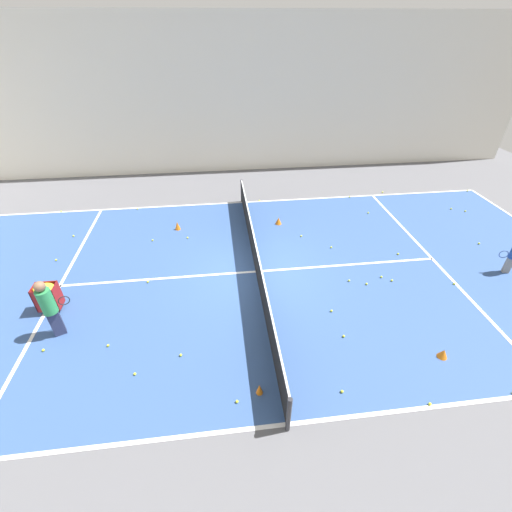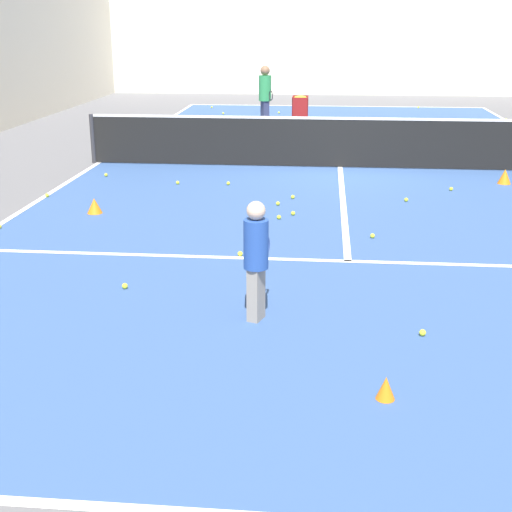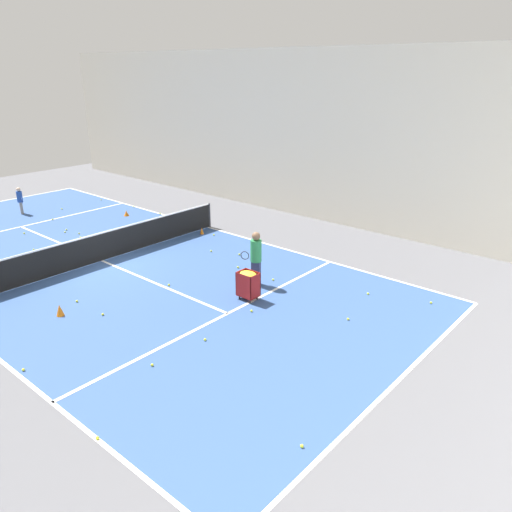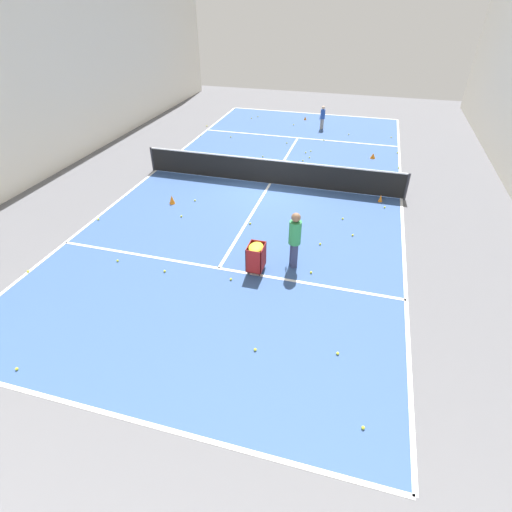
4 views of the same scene
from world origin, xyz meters
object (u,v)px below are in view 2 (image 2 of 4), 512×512
object	(u,v)px
ball_cart	(300,105)
training_cone_1	(139,153)
player_near_baseline	(256,253)
coach_at_net	(265,93)
training_cone_0	(95,206)
tennis_net	(341,142)

from	to	relation	value
ball_cart	training_cone_1	size ratio (longest dim) A/B	3.17
player_near_baseline	training_cone_1	distance (m)	9.52
player_near_baseline	training_cone_1	size ratio (longest dim) A/B	4.55
coach_at_net	training_cone_0	world-z (taller)	coach_at_net
coach_at_net	ball_cart	bearing A→B (deg)	94.53
ball_cart	coach_at_net	bearing A→B (deg)	-150.86
coach_at_net	training_cone_0	distance (m)	10.10
coach_at_net	training_cone_1	bearing A→B (deg)	-50.05
training_cone_0	coach_at_net	bearing A→B (deg)	78.58
player_near_baseline	coach_at_net	distance (m)	14.01
player_near_baseline	training_cone_0	size ratio (longest dim) A/B	5.18
player_near_baseline	coach_at_net	bearing A→B (deg)	24.02
player_near_baseline	ball_cart	distance (m)	14.52
player_near_baseline	training_cone_0	xyz separation A→B (m)	(-3.07, 4.10, -0.61)
training_cone_0	ball_cart	bearing A→B (deg)	73.96
ball_cart	training_cone_0	world-z (taller)	ball_cart
tennis_net	coach_at_net	size ratio (longest dim) A/B	6.16
coach_at_net	training_cone_0	xyz separation A→B (m)	(-1.99, -9.86, -0.90)
player_near_baseline	coach_at_net	xyz separation A→B (m)	(-1.08, 13.96, 0.28)
tennis_net	player_near_baseline	xyz separation A→B (m)	(-1.03, -8.36, 0.19)
player_near_baseline	training_cone_1	world-z (taller)	player_near_baseline
training_cone_1	coach_at_net	bearing A→B (deg)	64.56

